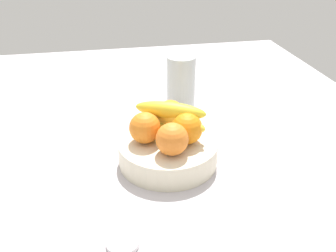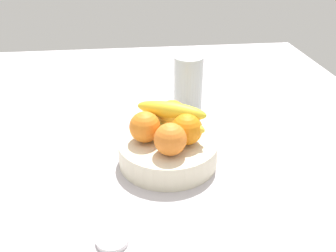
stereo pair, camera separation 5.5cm
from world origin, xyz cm
name	(u,v)px [view 1 (the left image)]	position (x,y,z in cm)	size (l,w,h in cm)	color
ground_plane	(161,161)	(0.00, 0.00, -1.50)	(180.00, 140.00, 3.00)	#B6AFB5
fruit_bowl	(168,151)	(2.48, 1.34, 2.90)	(23.43, 23.43, 5.79)	beige
orange_front_left	(172,139)	(7.77, 1.22, 9.43)	(7.26, 7.26, 7.26)	orange
orange_front_right	(187,129)	(3.83, 5.48, 9.43)	(7.26, 7.26, 7.26)	orange
orange_center	(170,115)	(-3.65, 3.08, 9.43)	(7.26, 7.26, 7.26)	orange
orange_back_left	(145,128)	(1.64, -3.92, 9.43)	(7.26, 7.26, 7.26)	orange
banana_bunch	(171,119)	(-0.42, 2.70, 9.99)	(16.67, 17.04, 8.40)	yellow
thermos_tumbler	(181,83)	(-26.09, 10.86, 8.19)	(8.67, 8.67, 16.38)	#AFB8B5
jar_lid	(123,242)	(26.72, -11.61, 0.50)	(6.00, 6.00, 1.01)	silver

